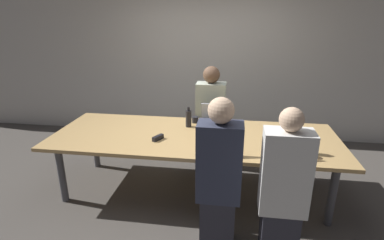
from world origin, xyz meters
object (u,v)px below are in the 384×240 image
stapler (158,138)px  laptop_far_center (213,117)px  person_near_midright (219,175)px  cup_far_center (195,120)px  cup_near_right (310,153)px  person_far_center (211,118)px  laptop_near_right (283,151)px  cup_near_midright (203,145)px  laptop_near_midright (226,147)px  bottle_far_center (189,118)px  person_near_right (284,188)px  bottle_near_right (309,144)px

stapler → laptop_far_center: bearing=77.4°
person_near_midright → laptop_far_center: bearing=-83.0°
cup_far_center → cup_near_right: bearing=-33.8°
person_far_center → laptop_near_right: person_far_center is taller
cup_near_midright → stapler: bearing=160.1°
cup_near_right → person_far_center: bearing=132.3°
laptop_near_midright → cup_near_right: (0.82, 0.04, -0.03)m
laptop_far_center → cup_near_midright: 0.85m
laptop_far_center → bottle_far_center: bearing=-146.5°
bottle_far_center → laptop_near_midright: (0.49, -0.71, -0.03)m
laptop_near_midright → cup_near_right: laptop_near_midright is taller
cup_far_center → person_near_right: 1.64m
cup_far_center → person_near_right: person_near_right is taller
person_near_midright → cup_near_midright: (-0.19, 0.41, 0.10)m
cup_near_right → laptop_near_midright: bearing=-177.3°
person_near_midright → person_near_right: person_near_midright is taller
bottle_far_center → laptop_near_right: bearing=-34.3°
bottle_far_center → laptop_near_midright: laptop_near_midright is taller
cup_far_center → cup_near_midright: cup_near_midright is taller
laptop_near_right → bottle_near_right: size_ratio=1.54×
person_far_center → cup_far_center: person_far_center is taller
laptop_far_center → cup_near_midright: size_ratio=3.18×
person_near_midright → laptop_near_right: 0.70m
laptop_far_center → person_far_center: person_far_center is taller
bottle_far_center → laptop_near_midright: bearing=-55.3°
person_far_center → laptop_near_midright: (0.26, -1.22, 0.12)m
person_far_center → cup_near_midright: 1.17m
laptop_near_midright → laptop_near_right: (0.55, -0.00, -0.01)m
cup_near_right → stapler: cup_near_right is taller
cup_far_center → bottle_near_right: size_ratio=0.35×
laptop_far_center → bottle_near_right: laptop_far_center is taller
laptop_near_midright → stapler: size_ratio=2.03×
cup_near_midright → bottle_near_right: (1.06, 0.07, 0.05)m
cup_far_center → bottle_far_center: bottle_far_center is taller
bottle_far_center → bottle_near_right: size_ratio=1.08×
person_near_midright → laptop_near_right: bearing=-149.3°
person_far_center → bottle_far_center: person_far_center is taller
laptop_far_center → stapler: laptop_far_center is taller
cup_near_midright → bottle_near_right: bearing=3.6°
cup_far_center → person_near_midright: bearing=-72.6°
person_far_center → cup_far_center: (-0.17, -0.35, 0.08)m
bottle_far_center → cup_near_midright: 0.70m
person_far_center → bottle_near_right: bearing=-45.7°
laptop_near_right → bottle_near_right: bottle_near_right is taller
bottle_far_center → stapler: bearing=-120.4°
bottle_far_center → laptop_near_right: 1.26m
laptop_far_center → cup_near_right: laptop_far_center is taller
person_near_midright → stapler: person_near_midright is taller
laptop_far_center → cup_near_right: (1.02, -0.86, -0.03)m
person_far_center → cup_near_right: (1.08, -1.18, 0.09)m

